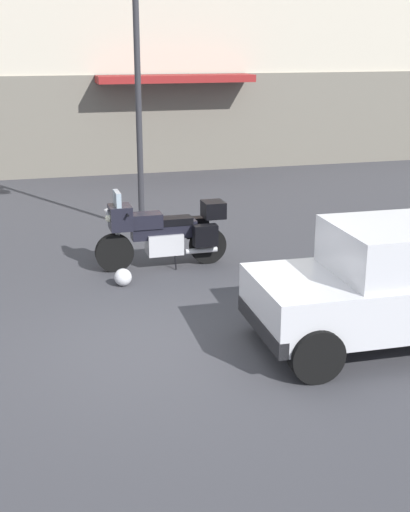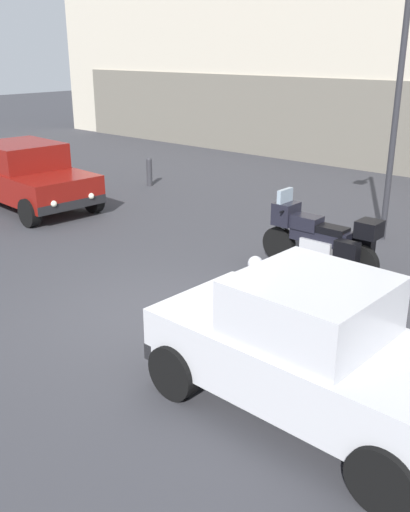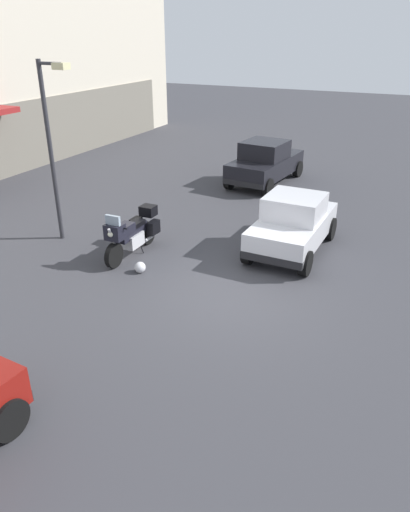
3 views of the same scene
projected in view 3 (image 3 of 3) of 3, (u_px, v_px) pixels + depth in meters
ground_plane at (232, 292)px, 11.07m from camera, size 80.00×80.00×0.00m
motorcycle at (132, 233)px, 12.68m from camera, size 2.26×0.76×1.36m
helmet at (140, 267)px, 11.91m from camera, size 0.28×0.28×0.28m
car_hatchback_near at (265, 162)px, 18.55m from camera, size 3.99×2.13×1.64m
car_compact_side at (293, 224)px, 12.83m from camera, size 3.51×1.77×1.56m
streetlamp_curbside at (53, 136)px, 12.63m from camera, size 0.28×0.94×4.80m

